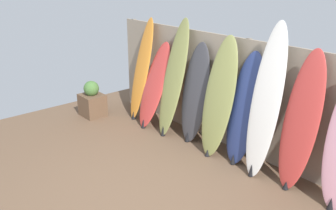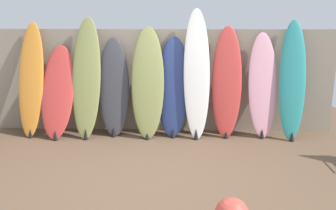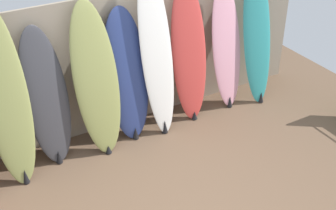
# 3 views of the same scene
# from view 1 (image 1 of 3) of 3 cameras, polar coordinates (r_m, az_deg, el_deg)

# --- Properties ---
(ground) EXTENTS (7.68, 7.68, 0.00)m
(ground) POSITION_cam_1_polar(r_m,az_deg,el_deg) (5.01, -4.19, -13.54)
(ground) COLOR brown
(fence_back) EXTENTS (6.08, 0.11, 1.80)m
(fence_back) POSITION_cam_1_polar(r_m,az_deg,el_deg) (5.89, 11.41, 1.22)
(fence_back) COLOR gray
(fence_back) RESTS_ON ground
(surfboard_orange_0) EXTENTS (0.50, 0.58, 1.92)m
(surfboard_orange_0) POSITION_cam_1_polar(r_m,az_deg,el_deg) (7.14, -4.05, 5.33)
(surfboard_orange_0) COLOR orange
(surfboard_orange_0) RESTS_ON ground
(surfboard_red_1) EXTENTS (0.62, 0.68, 1.55)m
(surfboard_red_1) POSITION_cam_1_polar(r_m,az_deg,el_deg) (6.80, -2.12, 2.97)
(surfboard_red_1) COLOR #D13D38
(surfboard_red_1) RESTS_ON ground
(surfboard_olive_2) EXTENTS (0.52, 0.60, 2.01)m
(surfboard_olive_2) POSITION_cam_1_polar(r_m,az_deg,el_deg) (6.39, 0.85, 3.97)
(surfboard_olive_2) COLOR olive
(surfboard_olive_2) RESTS_ON ground
(surfboard_charcoal_3) EXTENTS (0.55, 0.43, 1.67)m
(surfboard_charcoal_3) POSITION_cam_1_polar(r_m,az_deg,el_deg) (6.18, 4.14, 1.72)
(surfboard_charcoal_3) COLOR #38383D
(surfboard_charcoal_3) RESTS_ON ground
(surfboard_olive_4) EXTENTS (0.55, 0.50, 1.86)m
(surfboard_olive_4) POSITION_cam_1_polar(r_m,az_deg,el_deg) (5.72, 7.77, 1.11)
(surfboard_olive_4) COLOR olive
(surfboard_olive_4) RESTS_ON ground
(surfboard_navy_5) EXTENTS (0.58, 0.47, 1.69)m
(surfboard_navy_5) POSITION_cam_1_polar(r_m,az_deg,el_deg) (5.55, 11.53, -0.69)
(surfboard_navy_5) COLOR navy
(surfboard_navy_5) RESTS_ON ground
(surfboard_white_6) EXTENTS (0.47, 0.50, 2.15)m
(surfboard_white_6) POSITION_cam_1_polar(r_m,az_deg,el_deg) (5.22, 14.66, 0.25)
(surfboard_white_6) COLOR white
(surfboard_white_6) RESTS_ON ground
(surfboard_red_7) EXTENTS (0.52, 0.46, 1.87)m
(surfboard_red_7) POSITION_cam_1_polar(r_m,az_deg,el_deg) (5.07, 19.62, -2.46)
(surfboard_red_7) COLOR #D13D38
(surfboard_red_7) RESTS_ON ground
(planter_box) EXTENTS (0.46, 0.41, 0.71)m
(planter_box) POSITION_cam_1_polar(r_m,az_deg,el_deg) (7.53, -11.47, 0.60)
(planter_box) COLOR brown
(planter_box) RESTS_ON ground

